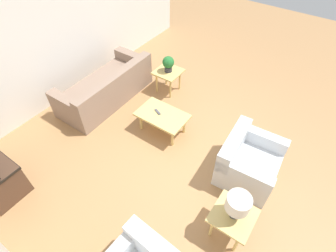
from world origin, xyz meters
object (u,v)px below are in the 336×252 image
object	(u,v)px
sofa	(107,88)
coffee_table	(162,116)
side_table_plant	(168,74)
potted_plant	(168,63)
table_lamp	(238,204)
side_table_lamp	(233,218)
armchair	(247,162)

from	to	relation	value
sofa	coffee_table	bearing A→B (deg)	86.05
coffee_table	side_table_plant	world-z (taller)	side_table_plant
sofa	potted_plant	world-z (taller)	potted_plant
side_table_plant	potted_plant	distance (m)	0.27
coffee_table	side_table_plant	xyz separation A→B (m)	(0.62, -1.08, 0.07)
table_lamp	sofa	bearing A→B (deg)	-18.73
side_table_plant	side_table_lamp	distance (m)	3.29
armchair	side_table_plant	size ratio (longest dim) A/B	1.89
potted_plant	sofa	bearing A→B (deg)	48.15
sofa	armchair	size ratio (longest dim) A/B	2.06
armchair	coffee_table	distance (m)	1.67
side_table_lamp	potted_plant	xyz separation A→B (m)	(2.50, -2.13, 0.27)
sofa	side_table_lamp	bearing A→B (deg)	70.72
sofa	table_lamp	world-z (taller)	table_lamp
side_table_plant	side_table_lamp	size ratio (longest dim) A/B	1.00
sofa	potted_plant	xyz separation A→B (m)	(-0.88, -0.99, 0.41)
armchair	table_lamp	xyz separation A→B (m)	(-0.22, 1.04, 0.49)
coffee_table	side_table_plant	distance (m)	1.24
side_table_plant	armchair	bearing A→B (deg)	154.46
side_table_plant	table_lamp	size ratio (longest dim) A/B	1.29
side_table_lamp	sofa	bearing A→B (deg)	-18.73
sofa	side_table_plant	distance (m)	1.33
sofa	potted_plant	size ratio (longest dim) A/B	6.10
sofa	armchair	xyz separation A→B (m)	(-3.17, 0.11, 0.02)
armchair	potted_plant	distance (m)	2.56
coffee_table	potted_plant	xyz separation A→B (m)	(0.62, -1.08, 0.33)
armchair	side_table_lamp	bearing A→B (deg)	-171.84
armchair	table_lamp	bearing A→B (deg)	-171.84
side_table_lamp	table_lamp	xyz separation A→B (m)	(0.00, 0.00, 0.36)
side_table_lamp	armchair	bearing A→B (deg)	-78.24
sofa	potted_plant	distance (m)	1.39
sofa	potted_plant	bearing A→B (deg)	137.60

